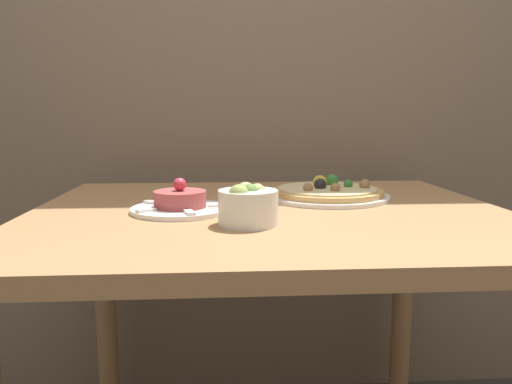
% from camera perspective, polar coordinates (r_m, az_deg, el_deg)
% --- Properties ---
extents(dining_table, '(1.03, 0.88, 0.74)m').
position_cam_1_polar(dining_table, '(1.11, 1.51, -7.30)').
color(dining_table, '#AD7F51').
rests_on(dining_table, ground_plane).
extents(pizza_plate, '(0.30, 0.30, 0.05)m').
position_cam_1_polar(pizza_plate, '(1.23, 8.15, -0.08)').
color(pizza_plate, white).
rests_on(pizza_plate, dining_table).
extents(tartare_plate, '(0.21, 0.21, 0.07)m').
position_cam_1_polar(tartare_plate, '(1.06, -8.66, -1.35)').
color(tartare_plate, white).
rests_on(tartare_plate, dining_table).
extents(small_bowl, '(0.11, 0.11, 0.08)m').
position_cam_1_polar(small_bowl, '(0.92, -0.93, -1.44)').
color(small_bowl, white).
rests_on(small_bowl, dining_table).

